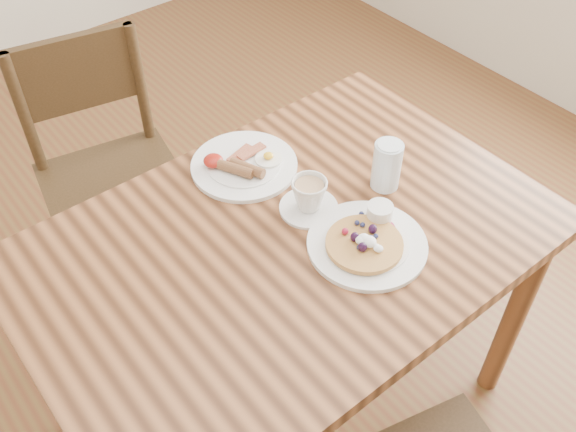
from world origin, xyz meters
The scene contains 7 objects.
ground centered at (0.00, 0.00, 0.00)m, with size 5.00×5.00×0.00m, color brown.
dining_table centered at (0.00, 0.00, 0.65)m, with size 1.20×0.80×0.75m.
chair_far centered at (-0.10, 0.78, 0.49)m, with size 0.49×0.49×0.88m.
pancake_plate centered at (0.12, -0.13, 0.76)m, with size 0.27×0.27×0.06m.
breakfast_plate centered at (0.06, 0.26, 0.76)m, with size 0.27×0.27×0.04m.
teacup_saucer centered at (0.10, 0.04, 0.79)m, with size 0.14×0.14×0.09m.
water_glass centered at (0.30, -0.01, 0.81)m, with size 0.07×0.07×0.12m, color silver.
Camera 1 is at (-0.62, -0.77, 1.82)m, focal length 40.00 mm.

